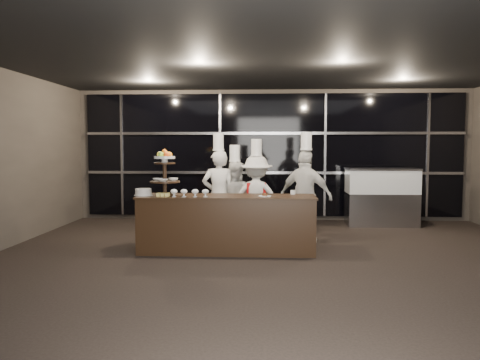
{
  "coord_description": "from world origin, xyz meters",
  "views": [
    {
      "loc": [
        -0.2,
        -5.83,
        1.73
      ],
      "look_at": [
        -0.59,
        1.91,
        1.15
      ],
      "focal_mm": 35.0,
      "sensor_mm": 36.0,
      "label": 1
    }
  ],
  "objects_px": {
    "chef_c": "(256,197)",
    "chef_d": "(306,196)",
    "display_case": "(382,194)",
    "chef_a": "(219,194)",
    "display_stand": "(165,169)",
    "layer_cake": "(143,192)",
    "chef_b": "(235,199)",
    "buffet_counter": "(227,224)"
  },
  "relations": [
    {
      "from": "layer_cake",
      "to": "buffet_counter",
      "type": "bearing_deg",
      "value": 2.13
    },
    {
      "from": "display_stand",
      "to": "chef_c",
      "type": "distance_m",
      "value": 1.86
    },
    {
      "from": "chef_c",
      "to": "chef_d",
      "type": "bearing_deg",
      "value": -14.42
    },
    {
      "from": "buffet_counter",
      "to": "chef_d",
      "type": "xyz_separation_m",
      "value": [
        1.33,
        0.78,
        0.38
      ]
    },
    {
      "from": "buffet_counter",
      "to": "layer_cake",
      "type": "relative_size",
      "value": 9.47
    },
    {
      "from": "chef_b",
      "to": "chef_d",
      "type": "xyz_separation_m",
      "value": [
        1.27,
        -0.39,
        0.11
      ]
    },
    {
      "from": "buffet_counter",
      "to": "chef_b",
      "type": "bearing_deg",
      "value": 87.13
    },
    {
      "from": "buffet_counter",
      "to": "chef_c",
      "type": "relative_size",
      "value": 1.54
    },
    {
      "from": "buffet_counter",
      "to": "chef_b",
      "type": "height_order",
      "value": "chef_b"
    },
    {
      "from": "chef_b",
      "to": "layer_cake",
      "type": "bearing_deg",
      "value": -138.89
    },
    {
      "from": "layer_cake",
      "to": "chef_d",
      "type": "bearing_deg",
      "value": 17.23
    },
    {
      "from": "buffet_counter",
      "to": "chef_b",
      "type": "xyz_separation_m",
      "value": [
        0.06,
        1.17,
        0.27
      ]
    },
    {
      "from": "buffet_counter",
      "to": "chef_c",
      "type": "bearing_deg",
      "value": 65.3
    },
    {
      "from": "display_stand",
      "to": "chef_d",
      "type": "xyz_separation_m",
      "value": [
        2.33,
        0.78,
        -0.5
      ]
    },
    {
      "from": "chef_b",
      "to": "chef_d",
      "type": "distance_m",
      "value": 1.34
    },
    {
      "from": "chef_d",
      "to": "chef_b",
      "type": "bearing_deg",
      "value": 162.88
    },
    {
      "from": "buffet_counter",
      "to": "chef_b",
      "type": "distance_m",
      "value": 1.2
    },
    {
      "from": "buffet_counter",
      "to": "chef_b",
      "type": "relative_size",
      "value": 1.64
    },
    {
      "from": "display_stand",
      "to": "display_case",
      "type": "xyz_separation_m",
      "value": [
        4.13,
        2.69,
        -0.65
      ]
    },
    {
      "from": "display_case",
      "to": "chef_a",
      "type": "relative_size",
      "value": 0.77
    },
    {
      "from": "display_case",
      "to": "chef_d",
      "type": "relative_size",
      "value": 0.77
    },
    {
      "from": "chef_a",
      "to": "chef_b",
      "type": "distance_m",
      "value": 0.37
    },
    {
      "from": "buffet_counter",
      "to": "display_case",
      "type": "distance_m",
      "value": 4.13
    },
    {
      "from": "display_case",
      "to": "chef_d",
      "type": "height_order",
      "value": "chef_d"
    },
    {
      "from": "display_case",
      "to": "chef_c",
      "type": "xyz_separation_m",
      "value": [
        -2.67,
        -1.68,
        0.1
      ]
    },
    {
      "from": "buffet_counter",
      "to": "display_stand",
      "type": "height_order",
      "value": "display_stand"
    },
    {
      "from": "display_stand",
      "to": "chef_b",
      "type": "height_order",
      "value": "chef_b"
    },
    {
      "from": "chef_b",
      "to": "chef_c",
      "type": "relative_size",
      "value": 0.94
    },
    {
      "from": "buffet_counter",
      "to": "chef_d",
      "type": "distance_m",
      "value": 1.59
    },
    {
      "from": "chef_a",
      "to": "chef_b",
      "type": "xyz_separation_m",
      "value": [
        0.28,
        0.22,
        -0.11
      ]
    },
    {
      "from": "display_case",
      "to": "chef_b",
      "type": "xyz_separation_m",
      "value": [
        -3.07,
        -1.52,
        0.05
      ]
    },
    {
      "from": "buffet_counter",
      "to": "layer_cake",
      "type": "xyz_separation_m",
      "value": [
        -1.34,
        -0.05,
        0.51
      ]
    },
    {
      "from": "chef_a",
      "to": "display_case",
      "type": "bearing_deg",
      "value": 27.33
    },
    {
      "from": "layer_cake",
      "to": "chef_c",
      "type": "distance_m",
      "value": 2.1
    },
    {
      "from": "chef_b",
      "to": "chef_d",
      "type": "bearing_deg",
      "value": -17.12
    },
    {
      "from": "display_case",
      "to": "chef_d",
      "type": "xyz_separation_m",
      "value": [
        -1.8,
        -1.91,
        0.16
      ]
    },
    {
      "from": "chef_c",
      "to": "chef_d",
      "type": "xyz_separation_m",
      "value": [
        0.87,
        -0.22,
        0.06
      ]
    },
    {
      "from": "layer_cake",
      "to": "chef_c",
      "type": "xyz_separation_m",
      "value": [
        1.8,
        1.05,
        -0.19
      ]
    },
    {
      "from": "chef_b",
      "to": "chef_c",
      "type": "height_order",
      "value": "chef_c"
    },
    {
      "from": "chef_c",
      "to": "chef_d",
      "type": "relative_size",
      "value": 0.94
    },
    {
      "from": "layer_cake",
      "to": "chef_d",
      "type": "height_order",
      "value": "chef_d"
    },
    {
      "from": "display_stand",
      "to": "layer_cake",
      "type": "relative_size",
      "value": 2.48
    }
  ]
}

